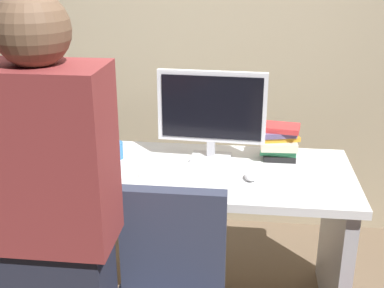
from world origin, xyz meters
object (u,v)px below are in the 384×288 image
Objects in this scene: person_at_desk at (56,242)px; mouse at (251,176)px; monitor at (212,111)px; desk at (193,210)px; cup_by_monitor at (116,150)px; book_stack at (279,142)px; cup_near_keyboard at (104,160)px; keyboard at (187,173)px.

person_at_desk reaches higher than mouse.
person_at_desk is 16.39× the size of mouse.
monitor is at bearing 132.03° from mouse.
cup_by_monitor reaches higher than desk.
mouse is (0.64, 0.77, -0.07)m from person_at_desk.
book_stack reaches higher than mouse.
monitor is (0.08, 0.14, 0.48)m from desk.
desk is at bearing 7.11° from cup_near_keyboard.
monitor is 0.39m from mouse.
book_stack is (0.78, 1.04, -0.00)m from person_at_desk.
keyboard is at bearing -23.57° from cup_by_monitor.
desk is 17.78× the size of cup_by_monitor.
keyboard is 0.42m from cup_by_monitor.
keyboard is at bearing -148.92° from book_stack.
monitor is 5.41× the size of mouse.
desk is 0.25m from keyboard.
mouse is at bearing 0.77° from keyboard.
cup_near_keyboard is 1.19× the size of cup_by_monitor.
cup_near_keyboard is (-0.40, 0.02, 0.04)m from keyboard.
person_at_desk is at bearing -85.22° from cup_near_keyboard.
cup_near_keyboard is (-0.43, -0.05, 0.28)m from desk.
cup_near_keyboard is at bearing 94.78° from person_at_desk.
cup_by_monitor is at bearing -174.47° from monitor.
mouse is (0.28, -0.08, 0.24)m from desk.
monitor is 6.22× the size of cup_by_monitor.
person_at_desk is 18.84× the size of cup_by_monitor.
monitor is at bearing 21.30° from cup_near_keyboard.
cup_near_keyboard is 0.15m from cup_by_monitor.
cup_by_monitor reaches higher than keyboard.
monitor is at bearing 62.11° from desk.
cup_by_monitor is (-0.41, 0.10, 0.27)m from desk.
mouse is 0.71m from cup_by_monitor.
desk is 2.86× the size of monitor.
person_at_desk is 15.89× the size of cup_near_keyboard.
cup_by_monitor is (-0.05, 0.95, -0.05)m from person_at_desk.
keyboard is at bearing 66.65° from person_at_desk.
book_stack is at bearing 8.38° from monitor.
cup_by_monitor is 0.83m from book_stack.
book_stack reaches higher than keyboard.
book_stack reaches higher than desk.
cup_by_monitor is (-0.69, 0.18, 0.03)m from mouse.
cup_near_keyboard is at bearing -163.75° from book_stack.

